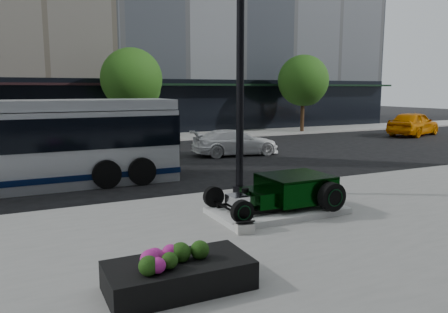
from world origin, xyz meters
name	(u,v)px	position (x,y,z in m)	size (l,w,h in m)	color
ground	(199,182)	(0.00, 0.00, 0.00)	(120.00, 120.00, 0.00)	black
sidewalk_far	(114,140)	(0.00, 14.00, 0.06)	(70.00, 4.00, 0.12)	gray
street_trees	(134,81)	(1.15, 13.07, 3.77)	(29.80, 3.80, 5.70)	black
display_plinth	(277,210)	(0.12, -4.96, 0.20)	(3.40, 1.80, 0.15)	silver
hot_rod	(288,190)	(0.45, -4.96, 0.70)	(3.22, 2.00, 0.81)	black
info_plaque	(244,227)	(-1.39, -5.94, 0.24)	(0.45, 0.36, 0.31)	silver
lamppost	(240,77)	(0.35, -2.46, 3.65)	(0.42, 0.42, 7.64)	black
flower_planter	(179,272)	(-3.66, -7.90, 0.39)	(2.31, 1.17, 0.75)	black
white_sedan	(236,142)	(4.18, 5.13, 0.64)	(1.79, 4.40, 1.28)	white
yellow_taxi	(413,124)	(19.82, 7.75, 0.86)	(2.03, 5.05, 1.72)	orange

